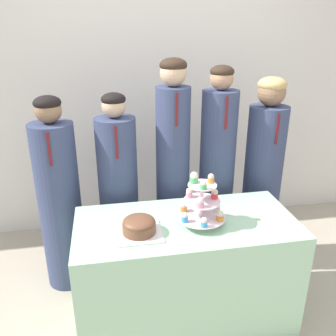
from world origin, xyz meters
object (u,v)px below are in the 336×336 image
(student_2, at_px, (173,176))
(student_0, at_px, (60,202))
(student_3, at_px, (216,178))
(student_4, at_px, (262,179))
(round_cake, at_px, (139,226))
(cake_knife, at_px, (144,246))
(student_1, at_px, (119,196))
(cupcake_stand, at_px, (202,203))

(student_2, bearing_deg, student_0, 180.00)
(student_3, distance_m, student_4, 0.38)
(round_cake, relative_size, student_4, 0.17)
(student_3, bearing_deg, cake_knife, -130.73)
(cake_knife, height_order, student_2, student_2)
(round_cake, height_order, student_4, student_4)
(student_1, distance_m, student_3, 0.74)
(student_0, relative_size, student_4, 0.95)
(student_1, distance_m, student_2, 0.42)
(student_1, xyz_separation_m, student_4, (1.11, 0.00, 0.05))
(cake_knife, distance_m, student_1, 0.75)
(student_1, bearing_deg, student_0, 180.00)
(student_0, distance_m, student_4, 1.53)
(student_3, bearing_deg, student_2, -180.00)
(cake_knife, bearing_deg, student_1, 125.75)
(student_1, height_order, student_2, student_2)
(cake_knife, xyz_separation_m, student_3, (0.64, 0.75, 0.03))
(student_3, bearing_deg, cupcake_stand, -115.76)
(cake_knife, bearing_deg, round_cake, 122.19)
(cake_knife, xyz_separation_m, student_0, (-0.51, 0.75, -0.06))
(student_0, bearing_deg, student_1, -0.00)
(student_1, bearing_deg, round_cake, -81.99)
(cupcake_stand, relative_size, student_1, 0.23)
(round_cake, height_order, student_0, student_0)
(cake_knife, relative_size, cupcake_stand, 0.80)
(cupcake_stand, distance_m, student_2, 0.58)
(round_cake, xyz_separation_m, student_4, (1.02, 0.61, -0.06))
(cupcake_stand, bearing_deg, student_3, 64.24)
(student_0, distance_m, student_2, 0.83)
(student_2, height_order, student_4, student_2)
(cake_knife, distance_m, cupcake_stand, 0.43)
(student_3, relative_size, student_4, 1.06)
(round_cake, relative_size, cupcake_stand, 0.78)
(student_0, height_order, student_2, student_2)
(round_cake, relative_size, cake_knife, 0.97)
(cake_knife, relative_size, student_4, 0.17)
(round_cake, relative_size, student_2, 0.15)
(cupcake_stand, bearing_deg, student_2, 95.93)
(cake_knife, relative_size, student_3, 0.16)
(student_2, bearing_deg, student_4, 0.00)
(round_cake, relative_size, student_1, 0.18)
(cake_knife, xyz_separation_m, student_1, (-0.09, 0.75, -0.06))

